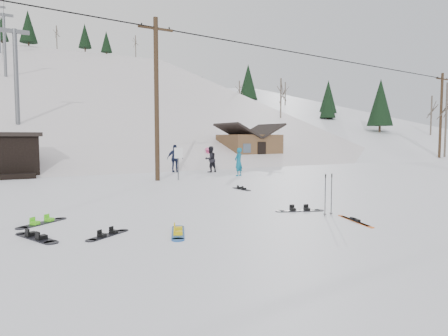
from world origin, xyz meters
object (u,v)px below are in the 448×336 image
utility_pole (157,97)px  hero_skis (355,221)px  cabin (249,148)px  hero_snowboard (178,232)px

utility_pole → hero_skis: 14.18m
utility_pole → cabin: bearing=37.6°
hero_snowboard → hero_skis: size_ratio=0.89×
hero_skis → utility_pole: bearing=111.9°
hero_snowboard → cabin: bearing=-13.7°
utility_pole → hero_skis: (0.86, -13.37, -4.65)m
cabin → hero_skis: size_ratio=3.10×
utility_pole → cabin: (13.00, 10.00, -3.20)m
hero_snowboard → hero_skis: 5.14m
utility_pole → hero_snowboard: size_ratio=5.84×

